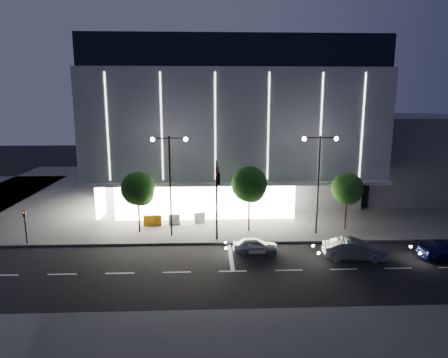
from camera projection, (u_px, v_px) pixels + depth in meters
name	position (u px, v px, depth m)	size (l,w,h in m)	color
ground	(205.00, 263.00, 29.81)	(160.00, 160.00, 0.00)	black
sidewalk_museum	(243.00, 190.00, 53.52)	(70.00, 40.00, 0.15)	#474747
museum	(229.00, 122.00, 49.98)	(30.00, 25.80, 18.00)	#4C4C51
annex_building	(400.00, 153.00, 53.42)	(16.00, 20.00, 10.00)	#4C4C51
traffic_mast	(217.00, 188.00, 32.14)	(0.33, 5.89, 7.07)	black
street_lamp_west	(170.00, 171.00, 34.41)	(3.16, 0.36, 9.00)	black
street_lamp_east	(319.00, 170.00, 34.94)	(3.16, 0.36, 9.00)	black
ped_signal_far	(25.00, 223.00, 33.24)	(0.22, 0.24, 3.00)	black
tree_left	(138.00, 190.00, 35.66)	(3.02, 3.02, 5.72)	black
tree_mid	(250.00, 186.00, 36.01)	(3.25, 3.25, 6.15)	black
tree_right	(347.00, 190.00, 36.47)	(2.91, 2.91, 5.51)	black
car_lead	(255.00, 246.00, 31.72)	(1.45, 3.60, 1.23)	#AEB2B6
car_second	(354.00, 249.00, 30.46)	(1.65, 4.72, 1.56)	#94979A
barrier_a	(149.00, 221.00, 38.15)	(1.10, 0.25, 1.00)	orange
barrier_b	(174.00, 219.00, 38.51)	(1.10, 0.25, 1.00)	silver
barrier_c	(156.00, 220.00, 38.29)	(1.10, 0.25, 1.00)	orange
barrier_d	(200.00, 217.00, 39.15)	(1.10, 0.25, 1.00)	silver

